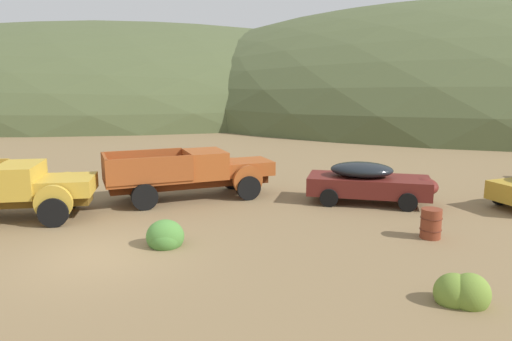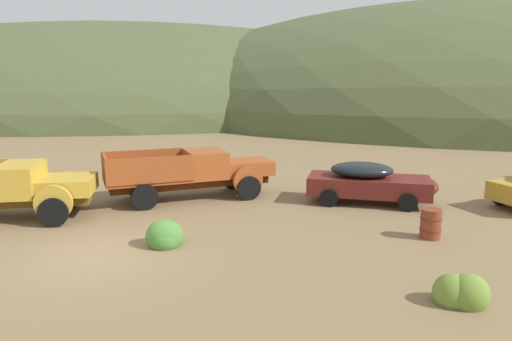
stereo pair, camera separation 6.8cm
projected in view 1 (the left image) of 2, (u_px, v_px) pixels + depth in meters
The scene contains 9 objects.
ground_plane at pixel (99, 256), 13.01m from camera, with size 300.00×300.00×0.00m, color olive.
hill_center at pixel (128, 106), 79.47m from camera, with size 109.95×84.08×25.51m, color #4C5633.
hill_far_left at pixel (456, 109), 72.11m from camera, with size 92.88×87.80×29.38m, color #4C5633.
truck_faded_yellow at pixel (16, 190), 16.25m from camera, with size 5.98×2.91×1.91m.
truck_oxide_orange at pixel (201, 173), 19.12m from camera, with size 6.83×3.76×1.91m.
car_oxblood at pixel (372, 182), 18.33m from camera, with size 5.08×3.14×1.57m.
oil_drum_by_truck at pixel (431, 223), 14.40m from camera, with size 0.65×0.65×0.90m.
bush_front_left at pixel (462, 294), 10.26m from camera, with size 1.16×0.91×0.90m.
bush_back_edge at pixel (165, 238), 13.75m from camera, with size 1.09×1.01×0.98m.
Camera 1 is at (3.26, -12.62, 4.78)m, focal length 33.79 mm.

